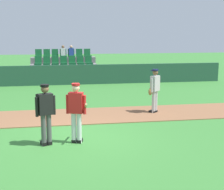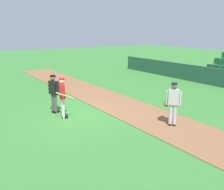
% 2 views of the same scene
% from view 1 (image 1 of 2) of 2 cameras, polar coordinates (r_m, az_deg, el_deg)
% --- Properties ---
extents(ground_plane, '(80.00, 80.00, 0.00)m').
position_cam_1_polar(ground_plane, '(10.43, -6.05, -7.25)').
color(ground_plane, '#387A33').
extents(infield_dirt_path, '(28.00, 2.53, 0.03)m').
position_cam_1_polar(infield_dirt_path, '(13.00, -6.81, -3.59)').
color(infield_dirt_path, brown).
rests_on(infield_dirt_path, ground).
extents(dugout_fence, '(20.00, 0.16, 1.21)m').
position_cam_1_polar(dugout_fence, '(20.78, -7.99, 3.37)').
color(dugout_fence, '#234C38').
rests_on(dugout_fence, ground).
extents(stadium_bleachers, '(4.45, 2.95, 2.30)m').
position_cam_1_polar(stadium_bleachers, '(22.65, -8.13, 3.98)').
color(stadium_bleachers, slate).
rests_on(stadium_bleachers, ground).
extents(batter_red_jersey, '(0.59, 0.80, 1.76)m').
position_cam_1_polar(batter_red_jersey, '(9.73, -6.04, -2.64)').
color(batter_red_jersey, silver).
rests_on(batter_red_jersey, ground).
extents(umpire_home_plate, '(0.56, 0.41, 1.76)m').
position_cam_1_polar(umpire_home_plate, '(9.67, -11.20, -2.68)').
color(umpire_home_plate, '#4C4C4C').
rests_on(umpire_home_plate, ground).
extents(runner_grey_jersey, '(0.57, 0.49, 1.76)m').
position_cam_1_polar(runner_grey_jersey, '(13.39, 7.22, 0.96)').
color(runner_grey_jersey, '#B2B2B2').
rests_on(runner_grey_jersey, ground).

